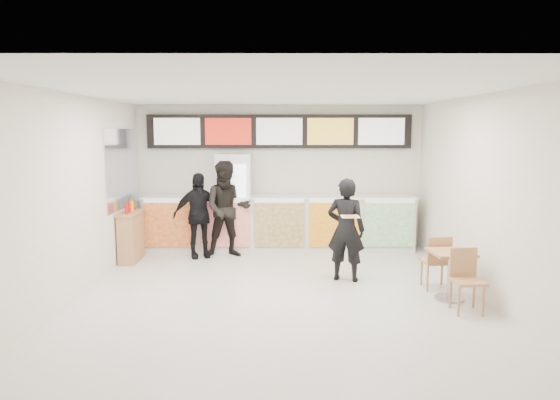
{
  "coord_description": "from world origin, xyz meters",
  "views": [
    {
      "loc": [
        -0.02,
        -7.08,
        2.47
      ],
      "look_at": [
        0.01,
        1.2,
        1.31
      ],
      "focal_mm": 32.0,
      "sensor_mm": 36.0,
      "label": 1
    }
  ],
  "objects_px": {
    "cafe_table": "(451,266)",
    "condiment_ledge": "(131,236)",
    "service_counter": "(279,223)",
    "customer_mid": "(198,215)",
    "customer_left": "(227,209)",
    "customer_main": "(346,230)",
    "drinks_fridge": "(234,202)"
  },
  "relations": [
    {
      "from": "service_counter",
      "to": "customer_mid",
      "type": "relative_size",
      "value": 3.34
    },
    {
      "from": "cafe_table",
      "to": "condiment_ledge",
      "type": "relative_size",
      "value": 1.34
    },
    {
      "from": "drinks_fridge",
      "to": "customer_left",
      "type": "bearing_deg",
      "value": -98.51
    },
    {
      "from": "cafe_table",
      "to": "condiment_ledge",
      "type": "height_order",
      "value": "condiment_ledge"
    },
    {
      "from": "service_counter",
      "to": "customer_main",
      "type": "xyz_separation_m",
      "value": [
        1.09,
        -2.13,
        0.28
      ]
    },
    {
      "from": "customer_mid",
      "to": "customer_left",
      "type": "bearing_deg",
      "value": -15.11
    },
    {
      "from": "service_counter",
      "to": "customer_mid",
      "type": "xyz_separation_m",
      "value": [
        -1.58,
        -0.6,
        0.26
      ]
    },
    {
      "from": "service_counter",
      "to": "customer_left",
      "type": "distance_m",
      "value": 1.21
    },
    {
      "from": "service_counter",
      "to": "customer_mid",
      "type": "distance_m",
      "value": 1.71
    },
    {
      "from": "customer_mid",
      "to": "cafe_table",
      "type": "distance_m",
      "value": 4.79
    },
    {
      "from": "customer_mid",
      "to": "cafe_table",
      "type": "xyz_separation_m",
      "value": [
        4.08,
        -2.49,
        -0.33
      ]
    },
    {
      "from": "customer_mid",
      "to": "condiment_ledge",
      "type": "distance_m",
      "value": 1.31
    },
    {
      "from": "customer_mid",
      "to": "condiment_ledge",
      "type": "bearing_deg",
      "value": 171.2
    },
    {
      "from": "cafe_table",
      "to": "condiment_ledge",
      "type": "distance_m",
      "value": 5.76
    },
    {
      "from": "service_counter",
      "to": "customer_main",
      "type": "bearing_deg",
      "value": -62.9
    },
    {
      "from": "drinks_fridge",
      "to": "customer_main",
      "type": "height_order",
      "value": "drinks_fridge"
    },
    {
      "from": "drinks_fridge",
      "to": "cafe_table",
      "type": "distance_m",
      "value": 4.66
    },
    {
      "from": "customer_main",
      "to": "condiment_ledge",
      "type": "xyz_separation_m",
      "value": [
        -3.91,
        1.26,
        -0.37
      ]
    },
    {
      "from": "customer_left",
      "to": "customer_main",
      "type": "bearing_deg",
      "value": -43.54
    },
    {
      "from": "cafe_table",
      "to": "service_counter",
      "type": "bearing_deg",
      "value": 123.29
    },
    {
      "from": "customer_main",
      "to": "customer_mid",
      "type": "bearing_deg",
      "value": -12.04
    },
    {
      "from": "service_counter",
      "to": "drinks_fridge",
      "type": "distance_m",
      "value": 1.03
    },
    {
      "from": "customer_main",
      "to": "cafe_table",
      "type": "height_order",
      "value": "customer_main"
    },
    {
      "from": "customer_main",
      "to": "customer_left",
      "type": "bearing_deg",
      "value": -19.27
    },
    {
      "from": "condiment_ledge",
      "to": "service_counter",
      "type": "bearing_deg",
      "value": 17.23
    },
    {
      "from": "service_counter",
      "to": "condiment_ledge",
      "type": "distance_m",
      "value": 2.95
    },
    {
      "from": "condiment_ledge",
      "to": "cafe_table",
      "type": "bearing_deg",
      "value": -22.63
    },
    {
      "from": "customer_left",
      "to": "service_counter",
      "type": "bearing_deg",
      "value": 21.49
    },
    {
      "from": "customer_left",
      "to": "cafe_table",
      "type": "xyz_separation_m",
      "value": [
        3.52,
        -2.55,
        -0.44
      ]
    },
    {
      "from": "customer_mid",
      "to": "condiment_ledge",
      "type": "height_order",
      "value": "customer_mid"
    },
    {
      "from": "cafe_table",
      "to": "drinks_fridge",
      "type": "bearing_deg",
      "value": 132.19
    },
    {
      "from": "customer_main",
      "to": "condiment_ledge",
      "type": "distance_m",
      "value": 4.12
    }
  ]
}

